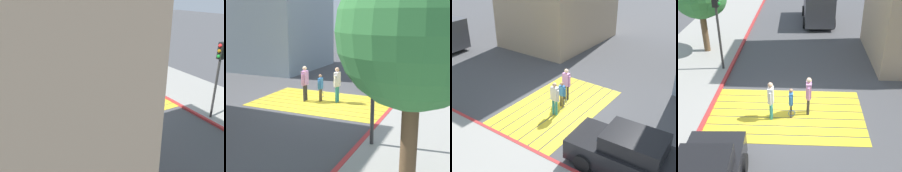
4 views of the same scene
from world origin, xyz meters
TOP-DOWN VIEW (x-y plane):
  - ground_plane at (0.00, 0.00)m, footprint 120.00×120.00m
  - crosswalk_stripes at (0.00, -0.00)m, footprint 6.40×3.80m
  - sidewalk_west at (-5.60, 0.00)m, footprint 4.80×40.00m
  - curb_painted at (-3.25, 0.00)m, footprint 0.16×40.00m
  - car_parked_near_curb at (-2.00, -4.64)m, footprint 2.12×4.37m
  - traffic_light_corner at (-3.58, 3.91)m, footprint 0.39×0.28m
  - pedestrian_adult_lead at (0.90, 0.10)m, footprint 0.22×0.50m
  - pedestrian_adult_trailing at (-0.59, -0.31)m, footprint 0.22×0.49m
  - pedestrian_child_with_racket at (0.21, -0.15)m, footprint 0.28×0.40m

SIDE VIEW (x-z plane):
  - ground_plane at x=0.00m, z-range 0.00..0.00m
  - crosswalk_stripes at x=0.00m, z-range 0.00..0.01m
  - sidewalk_west at x=-5.60m, z-range 0.00..0.12m
  - curb_painted at x=-3.25m, z-range 0.00..0.13m
  - car_parked_near_curb at x=-2.00m, z-range -0.05..1.52m
  - pedestrian_child_with_racket at x=0.21m, z-range 0.08..1.40m
  - pedestrian_adult_trailing at x=-0.59m, z-range 0.14..1.80m
  - pedestrian_adult_lead at x=0.90m, z-range 0.14..1.83m
  - traffic_light_corner at x=-3.58m, z-range 0.92..5.16m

